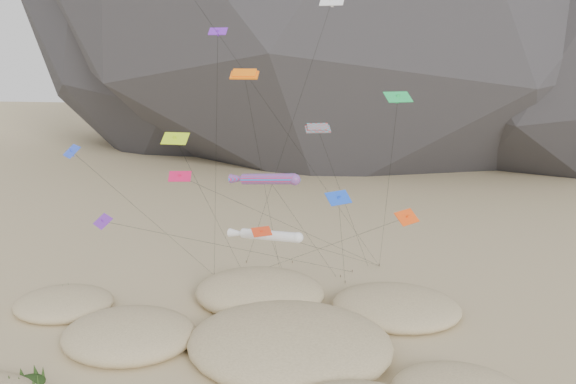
# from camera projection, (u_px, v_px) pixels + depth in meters

# --- Properties ---
(ground) EXTENTS (500.00, 500.00, 0.00)m
(ground) POSITION_uv_depth(u_px,v_px,m) (240.00, 383.00, 43.52)
(ground) COLOR #CCB789
(ground) RESTS_ON ground
(dunes) EXTENTS (47.33, 35.16, 3.95)m
(dunes) POSITION_uv_depth(u_px,v_px,m) (248.00, 347.00, 47.39)
(dunes) COLOR #CCB789
(dunes) RESTS_ON ground
(dune_grass) EXTENTS (43.13, 27.23, 1.44)m
(dune_grass) POSITION_uv_depth(u_px,v_px,m) (232.00, 349.00, 47.06)
(dune_grass) COLOR black
(dune_grass) RESTS_ON ground
(kite_stakes) EXTENTS (18.97, 6.05, 0.30)m
(kite_stakes) POSITION_uv_depth(u_px,v_px,m) (302.00, 271.00, 65.93)
(kite_stakes) COLOR #3F2D1E
(kite_stakes) RESTS_ON ground
(rainbow_tube_kite) EXTENTS (10.03, 11.79, 14.37)m
(rainbow_tube_kite) POSITION_uv_depth(u_px,v_px,m) (266.00, 179.00, 52.39)
(rainbow_tube_kite) COLOR #E51845
(rainbow_tube_kite) RESTS_ON ground
(white_tube_kite) EXTENTS (7.15, 17.70, 10.22)m
(white_tube_kite) POSITION_uv_depth(u_px,v_px,m) (266.00, 235.00, 48.94)
(white_tube_kite) COLOR silver
(white_tube_kite) RESTS_ON ground
(orange_parafoil) EXTENTS (2.60, 11.79, 23.59)m
(orange_parafoil) POSITION_uv_depth(u_px,v_px,m) (245.00, 77.00, 51.26)
(orange_parafoil) COLOR orange
(orange_parafoil) RESTS_ON ground
(multi_parafoil) EXTENTS (6.45, 12.18, 18.46)m
(multi_parafoil) POSITION_uv_depth(u_px,v_px,m) (319.00, 130.00, 53.71)
(multi_parafoil) COLOR red
(multi_parafoil) RESTS_ON ground
(delta_kites) EXTENTS (31.52, 21.58, 30.64)m
(delta_kites) POSITION_uv_depth(u_px,v_px,m) (252.00, 145.00, 49.69)
(delta_kites) COLOR silver
(delta_kites) RESTS_ON ground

